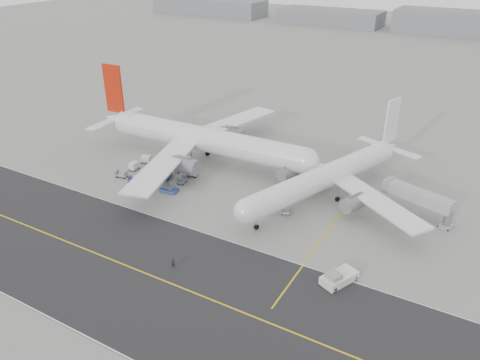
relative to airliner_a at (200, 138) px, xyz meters
The scene contains 10 objects.
ground 29.00m from the airliner_a, 67.22° to the right, with size 700.00×700.00×0.00m, color gray.
taxiway 47.29m from the airliner_a, 70.07° to the right, with size 220.00×59.00×0.03m.
horizon_buildings 237.58m from the airliner_a, 80.07° to the left, with size 520.00×28.00×28.00m, color gray, non-canonical shape.
airliner_a is the anchor object (origin of this frame).
airliner_b 35.56m from the airliner_a, ahead, with size 50.08×50.98×18.40m.
pushback_tug 56.69m from the airliner_a, 31.74° to the right, with size 5.62×8.59×2.49m.
jet_bridge 55.01m from the airliner_a, ahead, with size 15.89×7.52×5.98m.
gse_cluster 15.28m from the airliner_a, 109.13° to the right, with size 22.92×17.32×2.08m, color gray, non-canonical shape.
stray_dolly 33.84m from the airliner_a, 23.16° to the right, with size 1.70×2.77×1.70m, color silver, non-canonical shape.
ground_crew_a 45.74m from the airliner_a, 62.43° to the right, with size 0.70×0.46×1.92m, color black.
Camera 1 is at (53.68, -66.78, 52.05)m, focal length 35.00 mm.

